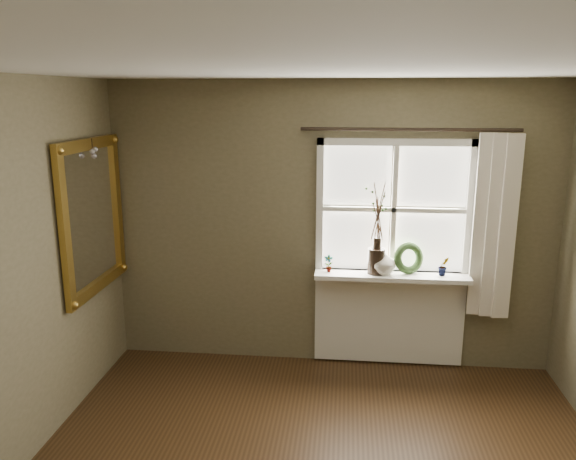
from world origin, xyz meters
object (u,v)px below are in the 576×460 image
(dark_jug, at_px, (376,261))
(wreath, at_px, (408,261))
(gilt_mirror, at_px, (93,216))
(cream_vase, at_px, (383,261))

(dark_jug, relative_size, wreath, 0.80)
(wreath, bearing_deg, gilt_mirror, 165.96)
(dark_jug, relative_size, cream_vase, 1.00)
(cream_vase, distance_m, wreath, 0.23)
(cream_vase, height_order, wreath, wreath)
(wreath, bearing_deg, cream_vase, 165.86)
(wreath, height_order, gilt_mirror, gilt_mirror)
(cream_vase, distance_m, gilt_mirror, 2.51)
(wreath, xyz_separation_m, gilt_mirror, (-2.66, -0.48, 0.45))
(dark_jug, relative_size, gilt_mirror, 0.18)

